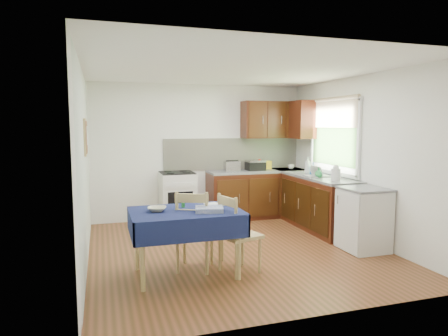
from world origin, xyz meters
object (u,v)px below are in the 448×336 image
object	(u,v)px
chair_far	(194,228)
dish_rack	(316,175)
kettle	(336,173)
dining_table	(186,219)
sandwich_press	(255,165)
chair_near	(236,232)
toaster	(232,166)

from	to	relation	value
chair_far	dish_rack	distance (m)	2.71
chair_far	kettle	bearing A→B (deg)	-138.36
dining_table	chair_far	bearing A→B (deg)	40.48
dining_table	dish_rack	world-z (taller)	dish_rack
chair_far	sandwich_press	world-z (taller)	sandwich_press
dining_table	kettle	size ratio (longest dim) A/B	5.16
chair_near	kettle	world-z (taller)	kettle
chair_far	sandwich_press	distance (m)	3.02
chair_near	dish_rack	world-z (taller)	dish_rack
sandwich_press	dish_rack	xyz separation A→B (m)	(0.62, -1.17, -0.07)
sandwich_press	kettle	world-z (taller)	kettle
dining_table	kettle	world-z (taller)	kettle
chair_near	toaster	world-z (taller)	toaster
toaster	sandwich_press	distance (m)	0.51
kettle	sandwich_press	bearing A→B (deg)	111.56
toaster	chair_far	bearing A→B (deg)	-94.54
sandwich_press	dish_rack	size ratio (longest dim) A/B	0.87
chair_near	sandwich_press	xyz separation A→B (m)	(1.29, 2.65, 0.49)
chair_near	dining_table	bearing A→B (deg)	61.70
chair_near	dish_rack	bearing A→B (deg)	-68.85
dining_table	toaster	distance (m)	2.81
chair_near	toaster	bearing A→B (deg)	-33.79
chair_near	toaster	distance (m)	2.72
dining_table	chair_far	xyz separation A→B (m)	(0.12, 0.11, -0.15)
chair_far	chair_near	size ratio (longest dim) A/B	1.04
sandwich_press	dish_rack	bearing A→B (deg)	-79.64
sandwich_press	kettle	distance (m)	1.80
dining_table	kettle	bearing A→B (deg)	16.24
toaster	dining_table	bearing A→B (deg)	-95.65
chair_far	kettle	size ratio (longest dim) A/B	3.98
toaster	sandwich_press	xyz separation A→B (m)	(0.50, 0.09, -0.00)
dining_table	toaster	xyz separation A→B (m)	(1.38, 2.43, 0.33)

